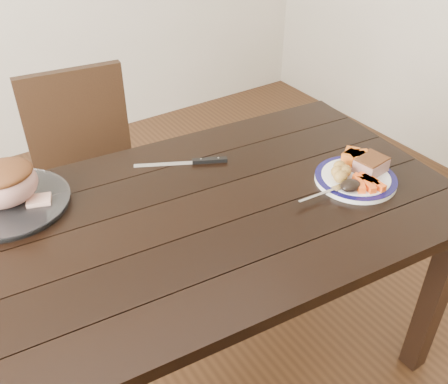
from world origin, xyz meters
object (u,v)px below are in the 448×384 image
serving_platter (10,204)px  pork_slice (371,166)px  dinner_plate (355,179)px  fork (326,193)px  roast_joint (4,185)px  chair_far (90,172)px  carving_knife (198,161)px  dining_table (199,235)px

serving_platter → pork_slice: bearing=-25.3°
dinner_plate → serving_platter: size_ratio=0.75×
pork_slice → fork: bearing=-177.3°
pork_slice → roast_joint: bearing=154.7°
serving_platter → fork: (0.83, -0.50, 0.01)m
dinner_plate → serving_platter: serving_platter is taller
chair_far → pork_slice: size_ratio=9.53×
dinner_plate → pork_slice: pork_slice is taller
chair_far → serving_platter: (-0.37, -0.40, 0.23)m
pork_slice → serving_platter: bearing=154.7°
serving_platter → carving_knife: 0.61m
dinner_plate → carving_knife: bearing=134.1°
chair_far → carving_knife: size_ratio=3.17×
dining_table → serving_platter: serving_platter is taller
dining_table → pork_slice: (0.57, -0.15, 0.13)m
fork → roast_joint: (-0.83, 0.50, 0.06)m
dining_table → pork_slice: 0.60m
serving_platter → carving_knife: bearing=-9.7°
fork → roast_joint: 0.97m
dining_table → fork: fork is taller
dining_table → fork: size_ratio=9.41×
dinner_plate → roast_joint: (-0.97, 0.48, 0.07)m
dining_table → carving_knife: carving_knife is taller
roast_joint → dining_table: bearing=-35.9°
roast_joint → chair_far: bearing=47.0°
fork → roast_joint: size_ratio=0.91×
pork_slice → dining_table: bearing=165.0°
chair_far → dinner_plate: bearing=131.2°
dinner_plate → fork: bearing=-174.3°
roast_joint → serving_platter: bearing=180.0°
roast_joint → pork_slice: bearing=-25.3°
roast_joint → carving_knife: roast_joint is taller
dinner_plate → roast_joint: bearing=153.6°
dinner_plate → fork: 0.15m
pork_slice → carving_knife: (-0.43, 0.38, -0.04)m
chair_far → roast_joint: size_ratio=4.75×
dinner_plate → serving_platter: bearing=153.6°
serving_platter → dinner_plate: bearing=-26.4°
chair_far → carving_knife: (0.23, -0.51, 0.23)m
dining_table → roast_joint: roast_joint is taller
serving_platter → pork_slice: (1.03, -0.49, 0.03)m
serving_platter → dining_table: bearing=-35.9°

